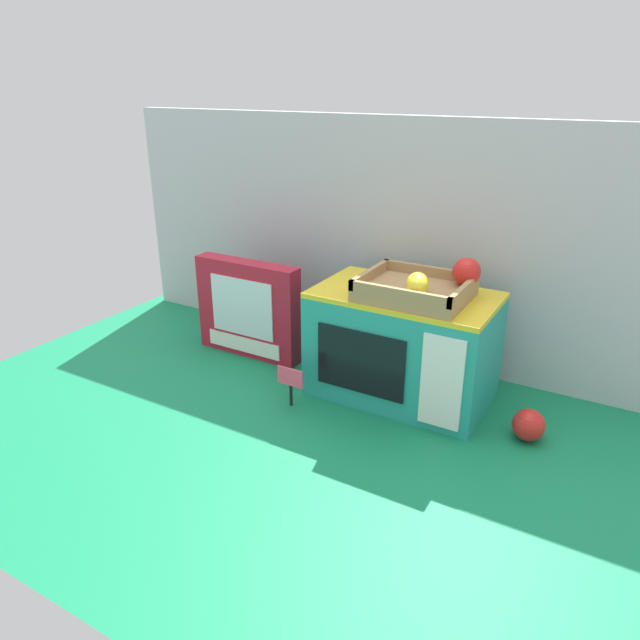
# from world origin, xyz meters

# --- Properties ---
(ground_plane) EXTENTS (1.70, 1.70, 0.00)m
(ground_plane) POSITION_xyz_m (0.00, 0.00, 0.00)
(ground_plane) COLOR #147A4C
(ground_plane) RESTS_ON ground
(display_back_panel) EXTENTS (1.61, 0.03, 0.65)m
(display_back_panel) POSITION_xyz_m (0.00, 0.22, 0.33)
(display_back_panel) COLOR #B7BABF
(display_back_panel) RESTS_ON ground
(toy_microwave) EXTENTS (0.43, 0.26, 0.27)m
(toy_microwave) POSITION_xyz_m (0.19, 0.01, 0.13)
(toy_microwave) COLOR teal
(toy_microwave) RESTS_ON ground
(food_groups_crate) EXTENTS (0.25, 0.20, 0.09)m
(food_groups_crate) POSITION_xyz_m (0.24, -0.01, 0.29)
(food_groups_crate) COLOR #A37F51
(food_groups_crate) RESTS_ON toy_microwave
(cookie_set_box) EXTENTS (0.32, 0.06, 0.27)m
(cookie_set_box) POSITION_xyz_m (-0.28, 0.01, 0.14)
(cookie_set_box) COLOR #B2192D
(cookie_set_box) RESTS_ON ground
(price_sign) EXTENTS (0.07, 0.01, 0.10)m
(price_sign) POSITION_xyz_m (-0.02, -0.18, 0.07)
(price_sign) COLOR black
(price_sign) RESTS_ON ground
(loose_toy_apple) EXTENTS (0.07, 0.07, 0.07)m
(loose_toy_apple) POSITION_xyz_m (0.51, -0.04, 0.04)
(loose_toy_apple) COLOR red
(loose_toy_apple) RESTS_ON ground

